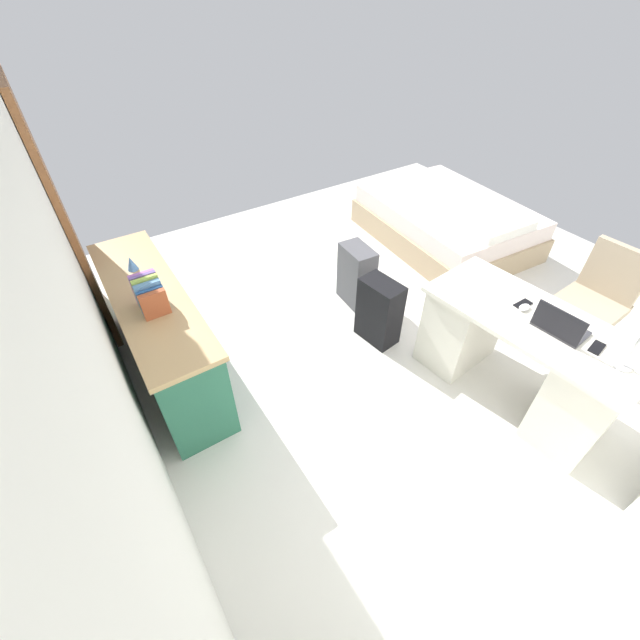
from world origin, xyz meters
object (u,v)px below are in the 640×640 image
object	(u,v)px
desk_lamp	(636,331)
computer_mouse	(525,307)
cell_phone_near_laptop	(597,348)
office_chair	(590,307)
suitcase_spare_grey	(356,275)
desk	(519,355)
suitcase_black	(379,312)
laptop	(560,326)
cell_phone_by_mouse	(523,304)
figurine_small	(131,263)
credenza	(161,333)
bed	(446,222)

from	to	relation	value
desk_lamp	computer_mouse	bearing A→B (deg)	3.15
cell_phone_near_laptop	office_chair	bearing A→B (deg)	-75.15
suitcase_spare_grey	computer_mouse	world-z (taller)	computer_mouse
desk	suitcase_black	size ratio (longest dim) A/B	2.49
desk	office_chair	bearing A→B (deg)	-89.26
laptop	cell_phone_near_laptop	bearing A→B (deg)	-162.22
office_chair	cell_phone_by_mouse	distance (m)	0.95
laptop	figurine_small	bearing A→B (deg)	44.43
credenza	suitcase_black	distance (m)	1.79
cell_phone_by_mouse	desk_lamp	distance (m)	0.70
bed	office_chair	bearing A→B (deg)	169.43
desk_lamp	figurine_small	world-z (taller)	desk_lamp
credenza	figurine_small	size ratio (longest dim) A/B	16.36
cell_phone_by_mouse	computer_mouse	bearing A→B (deg)	135.33
office_chair	figurine_small	bearing A→B (deg)	56.76
suitcase_black	cell_phone_near_laptop	world-z (taller)	cell_phone_near_laptop
suitcase_spare_grey	laptop	xyz separation A→B (m)	(-1.72, -0.31, 0.51)
desk	figurine_small	distance (m)	2.97
cell_phone_near_laptop	desk	bearing A→B (deg)	0.96
desk	office_chair	size ratio (longest dim) A/B	1.59
bed	cell_phone_by_mouse	bearing A→B (deg)	145.16
office_chair	credenza	bearing A→B (deg)	61.46
cell_phone_by_mouse	cell_phone_near_laptop	bearing A→B (deg)	-177.17
desk	office_chair	world-z (taller)	office_chair
computer_mouse	suitcase_spare_grey	bearing A→B (deg)	7.12
credenza	desk_lamp	xyz separation A→B (m)	(-2.18, -2.18, 0.61)
office_chair	cell_phone_near_laptop	distance (m)	1.00
office_chair	credenza	size ratio (longest dim) A/B	0.52
cell_phone_by_mouse	bed	bearing A→B (deg)	-34.26
desk_lamp	cell_phone_near_laptop	bearing A→B (deg)	-9.96
desk_lamp	suitcase_black	bearing A→B (deg)	18.56
bed	figurine_small	bearing A→B (deg)	88.19
credenza	laptop	distance (m)	2.84
desk	figurine_small	xyz separation A→B (m)	(2.02, 2.13, 0.46)
suitcase_black	cell_phone_by_mouse	size ratio (longest dim) A/B	4.42
office_chair	desk_lamp	bearing A→B (deg)	120.61
credenza	suitcase_black	xyz separation A→B (m)	(-0.65, -1.66, -0.10)
cell_phone_near_laptop	desk_lamp	size ratio (longest dim) A/B	0.39
desk	cell_phone_near_laptop	bearing A→B (deg)	-169.15
credenza	suitcase_spare_grey	xyz separation A→B (m)	(-0.11, -1.82, -0.10)
computer_mouse	suitcase_black	bearing A→B (deg)	22.26
bed	suitcase_spare_grey	distance (m)	1.63
desk	laptop	bearing A→B (deg)	-179.72
suitcase_black	cell_phone_near_laptop	size ratio (longest dim) A/B	4.42
office_chair	bed	bearing A→B (deg)	-10.57
office_chair	cell_phone_near_laptop	bearing A→B (deg)	114.74
cell_phone_near_laptop	cell_phone_by_mouse	distance (m)	0.52
laptop	cell_phone_by_mouse	world-z (taller)	laptop
cell_phone_by_mouse	figurine_small	distance (m)	2.88
office_chair	laptop	size ratio (longest dim) A/B	2.85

